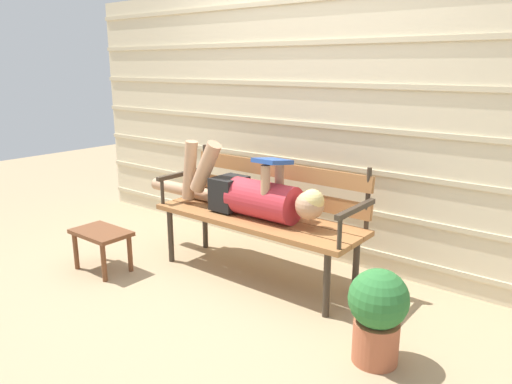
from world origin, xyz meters
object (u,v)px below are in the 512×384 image
reclining_person (248,194)px  potted_plant (378,312)px  footstool (101,238)px  park_bench (262,209)px

reclining_person → potted_plant: 1.33m
reclining_person → footstool: reclining_person is taller
reclining_person → potted_plant: (1.22, -0.44, -0.33)m
reclining_person → potted_plant: reclining_person is taller
park_bench → potted_plant: (1.14, -0.51, -0.21)m
park_bench → footstool: park_bench is taller
footstool → potted_plant: size_ratio=0.87×
footstool → park_bench: bearing=35.6°
reclining_person → park_bench: bearing=44.1°
park_bench → potted_plant: park_bench is taller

